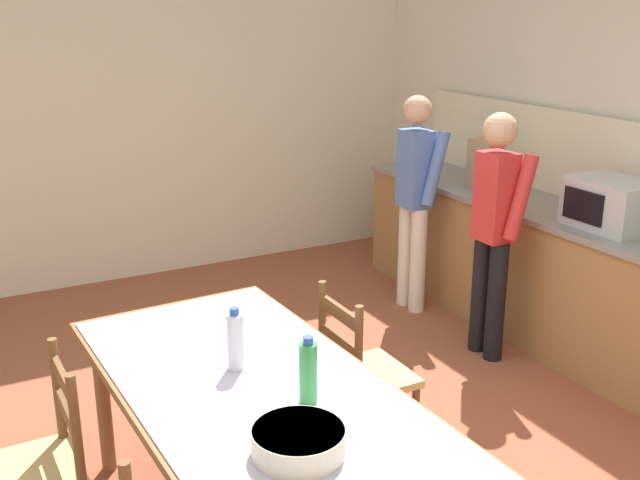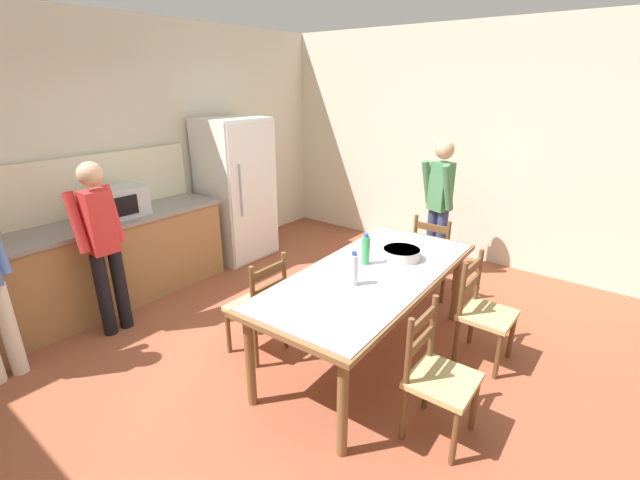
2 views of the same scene
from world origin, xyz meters
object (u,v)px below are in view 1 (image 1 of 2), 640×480
Objects in this scene: bottle_off_centre at (308,372)px; chair_side_far_left at (362,375)px; chair_side_near_left at (39,468)px; serving_bowl at (298,440)px; paper_bag at (485,164)px; bottle_near_centre at (235,341)px; person_at_sink at (415,192)px; person_at_counter at (495,224)px; microwave at (612,204)px; dining_table at (267,414)px.

bottle_off_centre reaches higher than chair_side_far_left.
serving_bowl is at bearing 39.63° from chair_side_near_left.
paper_bag is 1.33× the size of bottle_near_centre.
bottle_off_centre reaches higher than chair_side_near_left.
chair_side_far_left is at bearing -131.97° from person_at_sink.
person_at_sink reaches higher than bottle_near_centre.
person_at_counter is (-0.67, 2.89, 0.46)m from chair_side_near_left.
bottle_off_centre reaches higher than serving_bowl.
serving_bowl is (0.29, -0.18, -0.07)m from bottle_off_centre.
microwave is 1.85× the size of bottle_off_centre.
paper_bag is 0.40× the size of chair_side_far_left.
chair_side_near_left is 3.34m from person_at_sink.
paper_bag is 3.16m from bottle_off_centre.
paper_bag reaches higher than serving_bowl.
paper_bag reaches higher than dining_table.
dining_table is 2.94m from person_at_sink.
microwave is 1.17m from paper_bag.
person_at_sink is at bearing 137.25° from bottle_off_centre.
serving_bowl is 3.25m from person_at_sink.
chair_side_near_left is at bearing 92.47° from chair_side_far_left.
bottle_off_centre is (0.11, 0.13, 0.20)m from dining_table.
chair_side_far_left is 1.57m from chair_side_near_left.
bottle_off_centre is 0.17× the size of person_at_sink.
bottle_off_centre is at bearing 19.91° from bottle_near_centre.
person_at_counter reaches higher than bottle_near_centre.
bottle_near_centre is (1.58, -2.61, -0.19)m from paper_bag.
chair_side_far_left is (-0.26, 0.77, -0.47)m from bottle_near_centre.
dining_table is at bearing -75.26° from microwave.
dining_table is 0.42m from serving_bowl.
bottle_near_centre is (0.41, -2.62, -0.16)m from microwave.
bottle_off_centre is at bearing -132.75° from person_at_sink.
person_at_counter is at bearing 101.67° from chair_side_near_left.
bottle_off_centre is 1.02m from chair_side_far_left.
serving_bowl is 0.35× the size of chair_side_far_left.
chair_side_far_left is at bearing -155.80° from person_at_counter.
microwave reaches higher than chair_side_far_left.
person_at_sink is at bearing -109.75° from paper_bag.
person_at_sink is at bearing -42.07° from chair_side_far_left.
microwave is 2.65m from bottle_near_centre.
person_at_counter is at bearing -35.21° from paper_bag.
dining_table is 0.97m from chair_side_far_left.
chair_side_near_left is at bearing -151.69° from person_at_sink.
dining_table is 8.43× the size of bottle_off_centre.
person_at_sink reaches higher than serving_bowl.
microwave is 3.47m from chair_side_near_left.
paper_bag is 3.49m from serving_bowl.
paper_bag reaches higher than microwave.
person_at_sink is at bearing 116.99° from chair_side_near_left.
chair_side_far_left is at bearing 108.53° from bottle_near_centre.
serving_bowl is at bearing -49.68° from paper_bag.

